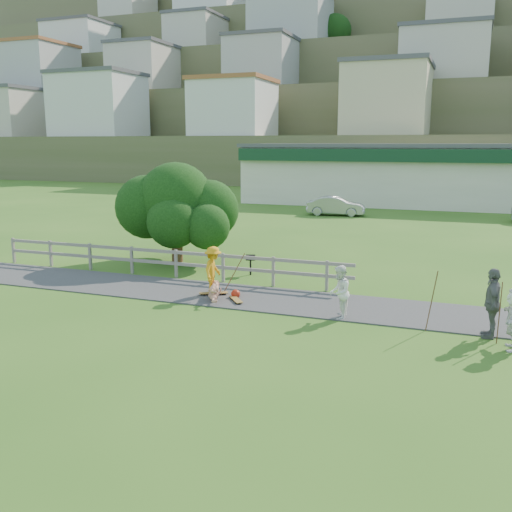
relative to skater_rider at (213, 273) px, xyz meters
The scene contains 18 objects.
ground 2.16m from the skater_rider, 41.31° to the right, with size 260.00×260.00×0.00m, color #305F1B.
path 1.71m from the skater_rider, ahead, with size 34.00×3.00×0.04m, color #333436.
fence 3.69m from the skater_rider, 147.55° to the left, with size 15.05×0.10×1.10m.
strip_mall 34.11m from the skater_rider, 80.71° to the left, with size 32.50×10.75×5.10m.
hillside 91.02m from the skater_rider, 89.04° to the left, with size 220.00×67.00×47.50m.
skater_rider is the anchor object (origin of this frame).
skater_fallen 0.67m from the skater_rider, 58.42° to the right, with size 1.74×0.42×0.63m, color tan.
spectator_a 4.71m from the skater_rider, 12.91° to the right, with size 0.79×0.61×1.62m, color white.
spectator_b 8.88m from the skater_rider, ahead, with size 1.12×0.47×1.91m, color slate.
car_silver 23.28m from the skater_rider, 92.26° to the left, with size 1.45×4.15×1.37m, color #9D9EA4.
tree 6.20m from the skater_rider, 129.74° to the left, with size 5.32×5.32×3.97m, color black, non-canonical shape.
bbq 3.43m from the skater_rider, 88.96° to the left, with size 0.37×0.28×0.80m, color black, non-canonical shape.
longboard_rider 0.76m from the skater_rider, ahead, with size 0.97×0.24×0.11m, color brown, non-canonical shape.
longboard_fallen 1.37m from the skater_rider, 24.94° to the right, with size 0.91×0.22×0.10m, color brown, non-canonical shape.
helmet 1.06m from the skater_rider, ahead, with size 0.31×0.31×0.31m, color #A72310.
pole_rider 0.72m from the skater_rider, 33.69° to the left, with size 0.03×0.03×1.70m, color brown.
pole_spec_left 7.36m from the skater_rider, 10.36° to the right, with size 0.03×0.03×1.75m, color brown.
pole_spec_right 9.13m from the skater_rider, 11.03° to the right, with size 0.03×0.03×1.67m, color brown.
Camera 1 is at (6.47, -15.95, 5.17)m, focal length 40.00 mm.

